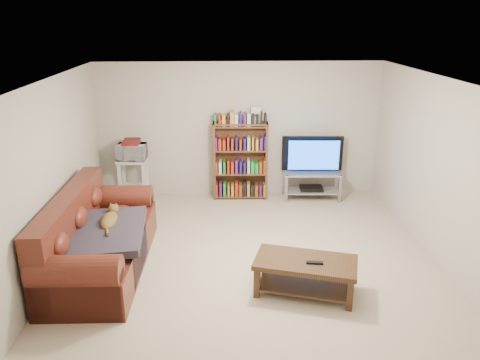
{
  "coord_description": "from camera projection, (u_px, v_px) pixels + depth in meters",
  "views": [
    {
      "loc": [
        -0.41,
        -5.64,
        3.13
      ],
      "look_at": [
        -0.1,
        0.4,
        1.0
      ],
      "focal_mm": 35.0,
      "sensor_mm": 36.0,
      "label": 1
    }
  ],
  "objects": [
    {
      "name": "floor",
      "position": [
        249.0,
        259.0,
        6.37
      ],
      "size": [
        5.0,
        5.0,
        0.0
      ],
      "primitive_type": "plane",
      "color": "beige",
      "rests_on": "ground"
    },
    {
      "name": "ceiling",
      "position": [
        250.0,
        80.0,
        5.58
      ],
      "size": [
        5.0,
        5.0,
        0.0
      ],
      "primitive_type": "plane",
      "rotation": [
        3.14,
        0.0,
        0.0
      ],
      "color": "white",
      "rests_on": "ground"
    },
    {
      "name": "wall_back",
      "position": [
        240.0,
        130.0,
        8.33
      ],
      "size": [
        5.0,
        0.0,
        5.0
      ],
      "primitive_type": "plane",
      "rotation": [
        1.57,
        0.0,
        0.0
      ],
      "color": "beige",
      "rests_on": "ground"
    },
    {
      "name": "wall_front",
      "position": [
        272.0,
        280.0,
        3.62
      ],
      "size": [
        5.0,
        0.0,
        5.0
      ],
      "primitive_type": "plane",
      "rotation": [
        -1.57,
        0.0,
        0.0
      ],
      "color": "beige",
      "rests_on": "ground"
    },
    {
      "name": "wall_left",
      "position": [
        51.0,
        179.0,
        5.85
      ],
      "size": [
        0.0,
        5.0,
        5.0
      ],
      "primitive_type": "plane",
      "rotation": [
        1.57,
        0.0,
        1.57
      ],
      "color": "beige",
      "rests_on": "ground"
    },
    {
      "name": "wall_right",
      "position": [
        440.0,
        172.0,
        6.09
      ],
      "size": [
        0.0,
        5.0,
        5.0
      ],
      "primitive_type": "plane",
      "rotation": [
        1.57,
        0.0,
        -1.57
      ],
      "color": "beige",
      "rests_on": "ground"
    },
    {
      "name": "sofa",
      "position": [
        95.0,
        244.0,
        6.03
      ],
      "size": [
        1.09,
        2.41,
        1.02
      ],
      "rotation": [
        0.0,
        0.0,
        -0.02
      ],
      "color": "#5B2217",
      "rests_on": "floor"
    },
    {
      "name": "blanket",
      "position": [
        105.0,
        232.0,
        5.81
      ],
      "size": [
        0.99,
        1.25,
        0.2
      ],
      "primitive_type": "cube",
      "rotation": [
        0.05,
        -0.04,
        0.06
      ],
      "color": "#322C38",
      "rests_on": "sofa"
    },
    {
      "name": "cat",
      "position": [
        109.0,
        221.0,
        5.99
      ],
      "size": [
        0.28,
        0.66,
        0.2
      ],
      "primitive_type": null,
      "rotation": [
        0.0,
        0.0,
        -0.02
      ],
      "color": "brown",
      "rests_on": "sofa"
    },
    {
      "name": "coffee_table",
      "position": [
        305.0,
        270.0,
        5.51
      ],
      "size": [
        1.3,
        0.91,
        0.43
      ],
      "rotation": [
        0.0,
        0.0,
        -0.3
      ],
      "color": "#3A2514",
      "rests_on": "floor"
    },
    {
      "name": "remote",
      "position": [
        315.0,
        263.0,
        5.39
      ],
      "size": [
        0.2,
        0.08,
        0.02
      ],
      "primitive_type": "cube",
      "rotation": [
        0.0,
        0.0,
        -0.15
      ],
      "color": "black",
      "rests_on": "coffee_table"
    },
    {
      "name": "tv_stand",
      "position": [
        312.0,
        180.0,
        8.38
      ],
      "size": [
        1.03,
        0.5,
        0.5
      ],
      "rotation": [
        0.0,
        0.0,
        -0.05
      ],
      "color": "#999EA3",
      "rests_on": "floor"
    },
    {
      "name": "television",
      "position": [
        313.0,
        155.0,
        8.22
      ],
      "size": [
        1.09,
        0.2,
        0.62
      ],
      "primitive_type": "imported",
      "rotation": [
        0.0,
        0.0,
        3.09
      ],
      "color": "black",
      "rests_on": "tv_stand"
    },
    {
      "name": "dvd_player",
      "position": [
        311.0,
        188.0,
        8.43
      ],
      "size": [
        0.42,
        0.3,
        0.06
      ],
      "primitive_type": "cube",
      "rotation": [
        0.0,
        0.0,
        -0.05
      ],
      "color": "black",
      "rests_on": "tv_stand"
    },
    {
      "name": "bookshelf",
      "position": [
        240.0,
        160.0,
        8.3
      ],
      "size": [
        0.97,
        0.34,
        1.38
      ],
      "rotation": [
        0.0,
        0.0,
        -0.04
      ],
      "color": "brown",
      "rests_on": "floor"
    },
    {
      "name": "shelf_clutter",
      "position": [
        246.0,
        117.0,
        8.06
      ],
      "size": [
        0.71,
        0.22,
        0.28
      ],
      "rotation": [
        0.0,
        0.0,
        -0.04
      ],
      "color": "silver",
      "rests_on": "bookshelf"
    },
    {
      "name": "microwave_stand",
      "position": [
        133.0,
        175.0,
        8.13
      ],
      "size": [
        0.52,
        0.39,
        0.79
      ],
      "rotation": [
        0.0,
        0.0,
        -0.06
      ],
      "color": "silver",
      "rests_on": "floor"
    },
    {
      "name": "microwave",
      "position": [
        132.0,
        152.0,
        7.99
      ],
      "size": [
        0.51,
        0.36,
        0.27
      ],
      "primitive_type": "imported",
      "rotation": [
        0.0,
        0.0,
        -0.06
      ],
      "color": "silver",
      "rests_on": "microwave_stand"
    },
    {
      "name": "game_boxes",
      "position": [
        131.0,
        143.0,
        7.94
      ],
      "size": [
        0.3,
        0.27,
        0.05
      ],
      "primitive_type": "cube",
      "rotation": [
        0.0,
        0.0,
        -0.06
      ],
      "color": "maroon",
      "rests_on": "microwave"
    }
  ]
}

